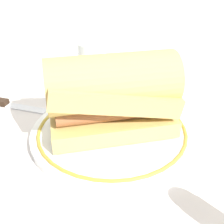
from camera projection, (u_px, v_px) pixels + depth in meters
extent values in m
plane|color=beige|center=(102.00, 139.00, 0.46)|extent=(1.50, 1.50, 0.00)
cylinder|color=white|center=(112.00, 132.00, 0.46)|extent=(0.27, 0.27, 0.01)
torus|color=#B29333|center=(112.00, 129.00, 0.46)|extent=(0.25, 0.25, 0.01)
cube|color=tan|center=(112.00, 121.00, 0.45)|extent=(0.22, 0.17, 0.03)
cylinder|color=#935935|center=(114.00, 111.00, 0.43)|extent=(0.17, 0.09, 0.03)
cylinder|color=brown|center=(110.00, 103.00, 0.45)|extent=(0.17, 0.09, 0.03)
cube|color=tan|center=(112.00, 91.00, 0.43)|extent=(0.22, 0.17, 0.07)
cylinder|color=tan|center=(112.00, 82.00, 0.42)|extent=(0.21, 0.16, 0.09)
cylinder|color=silver|center=(92.00, 64.00, 0.62)|extent=(0.06, 0.06, 0.10)
cylinder|color=gold|center=(92.00, 73.00, 0.63)|extent=(0.05, 0.05, 0.05)
cube|color=silver|center=(26.00, 108.00, 0.54)|extent=(0.09, 0.03, 0.01)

